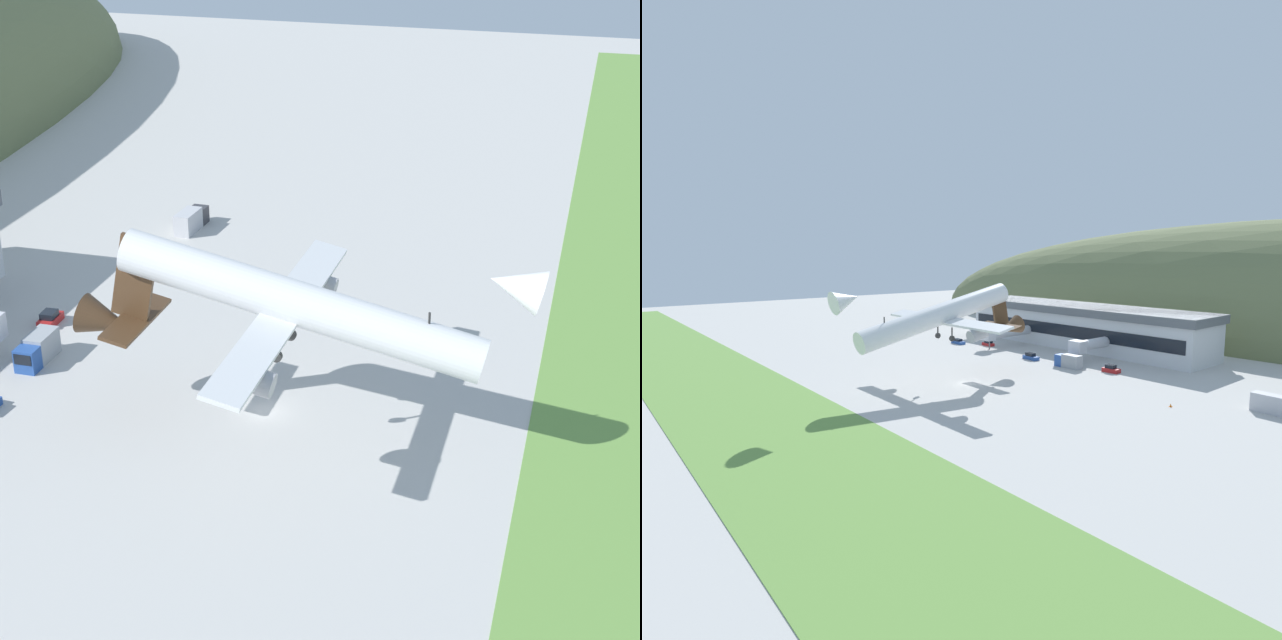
{
  "view_description": "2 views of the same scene",
  "coord_description": "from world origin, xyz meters",
  "views": [
    {
      "loc": [
        -88.27,
        -30.04,
        54.82
      ],
      "look_at": [
        -3.25,
        -6.74,
        12.56
      ],
      "focal_mm": 60.0,
      "sensor_mm": 36.0,
      "label": 1
    },
    {
      "loc": [
        74.1,
        -62.19,
        25.42
      ],
      "look_at": [
        -2.23,
        0.65,
        12.51
      ],
      "focal_mm": 28.0,
      "sensor_mm": 36.0,
      "label": 2
    }
  ],
  "objects": [
    {
      "name": "ground_plane",
      "position": [
        0.0,
        0.0,
        0.0
      ],
      "size": [
        419.71,
        419.71,
        0.0
      ],
      "primitive_type": "plane",
      "color": "#B7B5AF"
    },
    {
      "name": "grass_strip_foreground",
      "position": [
        0.0,
        -38.72,
        0.04
      ],
      "size": [
        377.74,
        25.39,
        0.08
      ],
      "primitive_type": "cube",
      "color": "#669342",
      "rests_on": "ground_plane"
    },
    {
      "name": "terminal_building",
      "position": [
        -11.38,
        51.22,
        6.59
      ],
      "size": [
        72.25,
        17.19,
        11.62
      ],
      "color": "silver",
      "rests_on": "ground_plane"
    },
    {
      "name": "jetway_0",
      "position": [
        -23.88,
        33.78,
        3.99
      ],
      "size": [
        3.38,
        17.07,
        5.43
      ],
      "color": "silver",
      "rests_on": "ground_plane"
    },
    {
      "name": "jetway_1",
      "position": [
        2.32,
        36.2,
        3.99
      ],
      "size": [
        3.38,
        12.5,
        5.43
      ],
      "color": "silver",
      "rests_on": "ground_plane"
    },
    {
      "name": "cargo_airplane",
      "position": [
        -2.99,
        -3.83,
        13.49
      ],
      "size": [
        34.73,
        44.75,
        13.31
      ],
      "color": "white"
    },
    {
      "name": "service_car_0",
      "position": [
        -28.2,
        31.64,
        0.58
      ],
      "size": [
        3.73,
        1.89,
        1.41
      ],
      "color": "#B21E1E",
      "rests_on": "ground_plane"
    },
    {
      "name": "service_car_1",
      "position": [
        -36.14,
        27.11,
        0.59
      ],
      "size": [
        4.64,
        2.06,
        1.42
      ],
      "color": "#264C99",
      "rests_on": "ground_plane"
    },
    {
      "name": "service_car_2",
      "position": [
        -7.82,
        27.12,
        0.66
      ],
      "size": [
        4.41,
        1.97,
        1.59
      ],
      "color": "#264C99",
      "rests_on": "ground_plane"
    },
    {
      "name": "service_car_3",
      "position": [
        12.64,
        30.57,
        0.68
      ],
      "size": [
        3.74,
        2.08,
        1.65
      ],
      "color": "#B21E1E",
      "rests_on": "ground_plane"
    },
    {
      "name": "fuel_truck",
      "position": [
        3.68,
        27.2,
        1.47
      ],
      "size": [
        6.35,
        2.42,
        3.04
      ],
      "color": "#264C99",
      "rests_on": "ground_plane"
    },
    {
      "name": "box_truck",
      "position": [
        46.38,
        26.09,
        1.44
      ],
      "size": [
        7.67,
        2.63,
        3.03
      ],
      "color": "#333338",
      "rests_on": "ground_plane"
    },
    {
      "name": "traffic_cone_0",
      "position": [
        33.6,
        16.77,
        0.28
      ],
      "size": [
        0.52,
        0.52,
        0.58
      ],
      "color": "orange",
      "rests_on": "ground_plane"
    }
  ]
}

